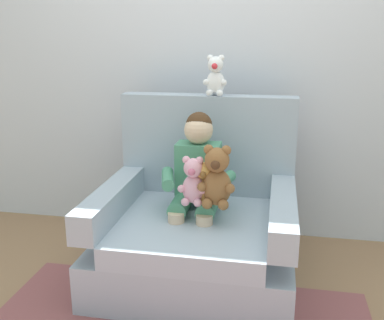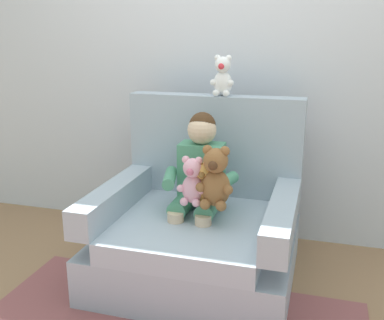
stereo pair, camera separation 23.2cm
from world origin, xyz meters
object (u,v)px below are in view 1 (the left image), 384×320
Objects in this scene: plush_pink at (193,182)px; plush_honey at (204,183)px; armchair at (198,227)px; plush_white_on_backrest at (215,77)px; seated_child at (196,176)px; plush_brown at (217,178)px.

plush_pink reaches higher than plush_honey.
plush_pink is at bearing -91.29° from armchair.
plush_white_on_backrest is at bearing 85.66° from plush_honey.
seated_child is 3.28× the size of plush_white_on_backrest.
plush_pink is at bearing -165.13° from plush_honey.
plush_pink is at bearing 166.04° from plush_brown.
plush_white_on_backrest reaches higher than plush_pink.
armchair is 0.42m from plush_brown.
seated_child is at bearing 118.63° from armchair.
plush_honey is 0.72m from plush_white_on_backrest.
plush_pink is 1.08× the size of plush_white_on_backrest.
seated_child reaches higher than plush_pink.
plush_brown is at bearing 13.12° from plush_pink.
armchair is 3.25× the size of plush_brown.
armchair is 4.45× the size of plush_white_on_backrest.
plush_brown is 0.72m from plush_white_on_backrest.
plush_white_on_backrest reaches higher than seated_child.
plush_brown is (0.14, -0.18, 0.06)m from seated_child.
plush_pink is (-0.00, -0.15, 0.33)m from armchair.
seated_child is at bearing 109.22° from plush_honey.
armchair is at bearing 105.57° from plush_pink.
seated_child reaches higher than plush_honey.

